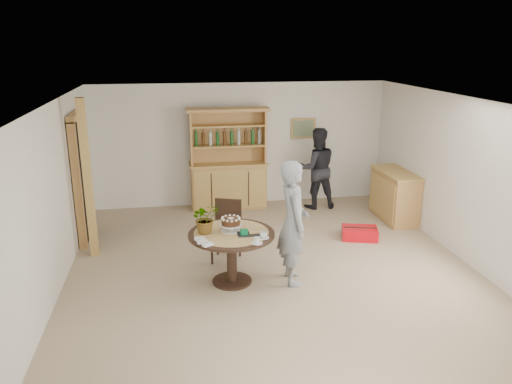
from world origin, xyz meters
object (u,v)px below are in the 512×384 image
at_px(sideboard, 395,195).
at_px(teen_boy, 293,223).
at_px(dining_table, 232,243).
at_px(adult_person, 317,168).
at_px(dining_chair, 227,226).
at_px(hutch, 228,175).
at_px(red_suitcase, 359,233).

xyz_separation_m(sideboard, teen_boy, (-2.53, -2.20, 0.41)).
bearing_deg(teen_boy, dining_table, 85.44).
bearing_deg(teen_boy, adult_person, -19.66).
bearing_deg(dining_chair, adult_person, 66.28).
bearing_deg(adult_person, hutch, -9.14).
distance_m(teen_boy, adult_person, 3.37).
bearing_deg(dining_chair, teen_boy, -28.79).
xyz_separation_m(dining_table, adult_person, (2.10, 3.03, 0.22)).
relative_size(dining_chair, red_suitcase, 1.38).
height_order(sideboard, dining_table, sideboard).
relative_size(hutch, dining_chair, 2.16).
distance_m(dining_table, red_suitcase, 2.73).
height_order(dining_chair, adult_person, adult_person).
bearing_deg(hutch, adult_person, -9.97).
bearing_deg(sideboard, adult_person, 143.97).
height_order(dining_chair, teen_boy, teen_boy).
xyz_separation_m(adult_person, red_suitcase, (0.27, -1.79, -0.73)).
xyz_separation_m(sideboard, red_suitcase, (-1.01, -0.86, -0.37)).
bearing_deg(dining_table, adult_person, 55.26).
bearing_deg(dining_chair, hutch, 102.34).
height_order(hutch, sideboard, hutch).
distance_m(dining_chair, red_suitcase, 2.43).
bearing_deg(sideboard, hutch, 157.79).
height_order(adult_person, red_suitcase, adult_person).
bearing_deg(dining_chair, red_suitcase, 29.63).
xyz_separation_m(hutch, teen_boy, (0.51, -3.44, 0.19)).
relative_size(adult_person, red_suitcase, 2.41).
distance_m(teen_boy, red_suitcase, 2.18).
xyz_separation_m(sideboard, dining_table, (-3.38, -2.10, 0.13)).
relative_size(hutch, dining_table, 1.70).
distance_m(hutch, dining_table, 3.36).
relative_size(sideboard, teen_boy, 0.71).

